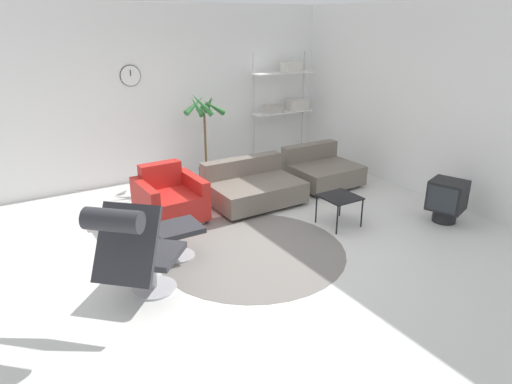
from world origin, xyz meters
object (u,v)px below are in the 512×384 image
Objects in this scene: couch_low at (253,188)px; potted_plant at (205,134)px; ottoman at (177,233)px; crt_television at (447,199)px; lounge_chair at (134,245)px; side_table at (340,199)px; shelf_unit at (287,94)px; armchair_red at (170,201)px; couch_second at (321,171)px.

potted_plant is at bearing -83.73° from couch_low.
crt_television is (3.40, -0.95, 0.03)m from ottoman.
lounge_chair is 2.87m from side_table.
potted_plant is (1.43, 2.23, 0.51)m from ottoman.
couch_low is 1.39m from potted_plant.
crt_television is 0.38× the size of potted_plant.
couch_low is at bearing -83.45° from potted_plant.
shelf_unit reaches higher than ottoman.
armchair_red is at bearing -2.17° from couch_low.
couch_low is (1.57, 0.97, -0.07)m from ottoman.
couch_low is at bearing 80.11° from lounge_chair.
couch_low is at bearing -137.22° from shelf_unit.
couch_low is at bearing 4.52° from couch_second.
potted_plant is at bearing 97.55° from lounge_chair.
ottoman is 4.23m from shelf_unit.
couch_low is 0.65× the size of shelf_unit.
lounge_chair is 5.15m from shelf_unit.
lounge_chair is at bearing -170.87° from side_table.
crt_television is at bearing 102.34° from couch_second.
armchair_red is 1.81× the size of side_table.
couch_low is at bearing 31.65° from ottoman.
couch_second is at bearing -175.48° from couch_low.
potted_plant reaches higher than couch_low.
shelf_unit reaches higher than couch_low.
potted_plant is (1.12, 1.22, 0.52)m from armchair_red.
ottoman is (0.69, 0.74, -0.36)m from lounge_chair.
couch_second is at bearing 179.99° from armchair_red.
armchair_red is at bearing -152.83° from shelf_unit.
ottoman is at bearing -142.19° from shelf_unit.
couch_second is at bearing -37.02° from potted_plant.
couch_second is (2.94, 1.08, -0.07)m from ottoman.
armchair_red is 0.55× the size of potted_plant.
ottoman is 2.15m from side_table.
armchair_red reaches higher than side_table.
lounge_chair is at bearing 58.78° from armchair_red.
shelf_unit is at bearing -16.60° from crt_television.
side_table is (1.82, -1.30, 0.09)m from armchair_red.
shelf_unit is at bearing 68.15° from side_table.
lounge_chair is 4.11m from crt_television.
ottoman is 1.14× the size of side_table.
potted_plant is 0.75× the size of shelf_unit.
couch_low is 2.27× the size of crt_television.
lounge_chair is 3.65m from potted_plant.
side_table is 0.23× the size of shelf_unit.
potted_plant is 1.91m from shelf_unit.
shelf_unit reaches higher than armchair_red.
potted_plant is at bearing -37.30° from couch_second.
lounge_chair is 2.87m from couch_low.
crt_television is at bearing -58.15° from potted_plant.
couch_low is 1.38m from side_table.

